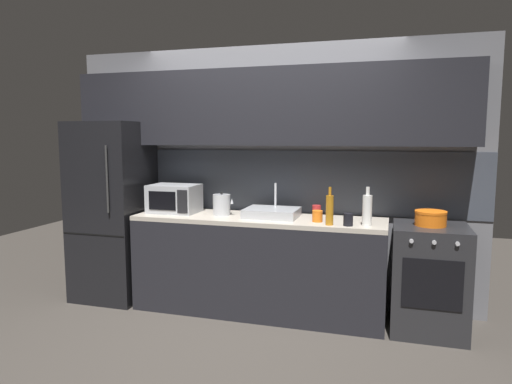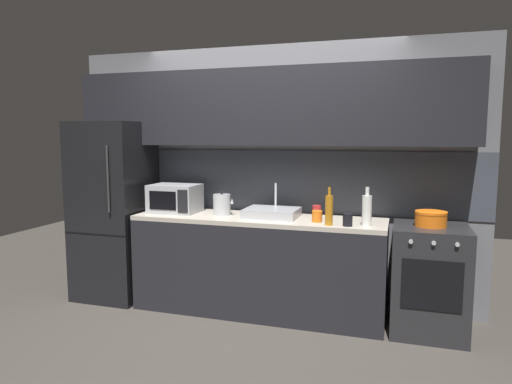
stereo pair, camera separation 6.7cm
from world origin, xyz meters
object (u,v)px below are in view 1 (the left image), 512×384
object	(u,v)px
refrigerator	(113,211)
microwave	(174,199)
wine_bottle_white	(367,210)
mug_dark	(348,220)
oven_range	(429,279)
mug_orange	(317,216)
cooking_pot	(431,218)
mug_red	(317,210)
wine_bottle_amber	(330,210)
kettle	(222,205)

from	to	relation	value
refrigerator	microwave	world-z (taller)	refrigerator
wine_bottle_white	mug_dark	world-z (taller)	wine_bottle_white
oven_range	mug_orange	xyz separation A→B (m)	(-0.93, -0.09, 0.50)
mug_orange	oven_range	bearing A→B (deg)	5.33
mug_orange	cooking_pot	size ratio (longest dim) A/B	0.39
refrigerator	mug_orange	size ratio (longest dim) A/B	17.93
oven_range	mug_red	world-z (taller)	mug_red
wine_bottle_amber	cooking_pot	xyz separation A→B (m)	(0.80, 0.20, -0.07)
microwave	mug_orange	bearing A→B (deg)	-4.32
microwave	mug_orange	world-z (taller)	microwave
refrigerator	microwave	size ratio (longest dim) A/B	3.86
refrigerator	microwave	xyz separation A→B (m)	(0.68, 0.02, 0.15)
microwave	cooking_pot	bearing A→B (deg)	-0.45
wine_bottle_amber	mug_dark	size ratio (longest dim) A/B	3.06
refrigerator	wine_bottle_white	distance (m)	2.52
oven_range	wine_bottle_amber	xyz separation A→B (m)	(-0.81, -0.20, 0.58)
mug_red	wine_bottle_white	bearing A→B (deg)	-36.59
mug_orange	wine_bottle_white	bearing A→B (deg)	-7.10
microwave	mug_orange	xyz separation A→B (m)	(1.41, -0.11, -0.09)
microwave	cooking_pot	size ratio (longest dim) A/B	1.81
wine_bottle_amber	oven_range	bearing A→B (deg)	13.99
oven_range	kettle	distance (m)	1.93
oven_range	wine_bottle_white	xyz separation A→B (m)	(-0.51, -0.14, 0.58)
oven_range	cooking_pot	bearing A→B (deg)	170.94
mug_dark	wine_bottle_white	bearing A→B (deg)	19.44
wine_bottle_amber	mug_red	size ratio (longest dim) A/B	3.20
refrigerator	mug_dark	distance (m)	2.37
wine_bottle_amber	mug_red	world-z (taller)	wine_bottle_amber
wine_bottle_white	wine_bottle_amber	distance (m)	0.31
wine_bottle_white	mug_orange	distance (m)	0.43
wine_bottle_amber	mug_dark	bearing A→B (deg)	4.22
kettle	wine_bottle_amber	world-z (taller)	wine_bottle_amber
mug_orange	cooking_pot	xyz separation A→B (m)	(0.92, 0.09, 0.01)
mug_dark	mug_red	world-z (taller)	mug_dark
refrigerator	oven_range	distance (m)	3.05
refrigerator	mug_red	size ratio (longest dim) A/B	17.80
cooking_pot	refrigerator	bearing A→B (deg)	-180.00
mug_dark	cooking_pot	xyz separation A→B (m)	(0.65, 0.19, 0.01)
oven_range	kettle	xyz separation A→B (m)	(-1.85, 0.01, 0.55)
oven_range	microwave	distance (m)	2.42
mug_orange	cooking_pot	world-z (taller)	cooking_pot
mug_dark	mug_red	xyz separation A→B (m)	(-0.33, 0.41, -0.00)
oven_range	microwave	xyz separation A→B (m)	(-2.34, 0.02, 0.58)
wine_bottle_white	cooking_pot	distance (m)	0.53
microwave	wine_bottle_white	distance (m)	1.84
microwave	kettle	bearing A→B (deg)	-1.67
wine_bottle_amber	mug_orange	bearing A→B (deg)	135.78
kettle	mug_red	world-z (taller)	kettle
refrigerator	oven_range	size ratio (longest dim) A/B	1.97
mug_orange	mug_red	bearing A→B (deg)	100.52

